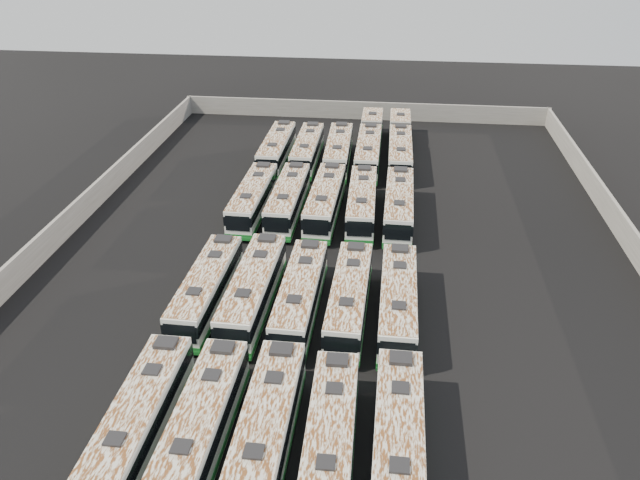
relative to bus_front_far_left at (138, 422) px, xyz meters
The scene contains 22 objects.
ground 20.22m from the bus_front_far_left, 66.17° to the left, with size 140.00×140.00×0.00m, color black.
perimeter_wall 20.17m from the bus_front_far_left, 66.17° to the left, with size 45.20×73.20×2.20m.
bus_front_far_left is the anchor object (origin of this frame).
bus_front_left 3.14m from the bus_front_far_left, ahead, with size 2.46×11.00×3.09m.
bus_front_center 6.37m from the bus_front_far_left, ahead, with size 2.39×11.13×3.13m.
bus_front_right 9.51m from the bus_front_far_left, ahead, with size 2.46×10.75×3.02m.
bus_front_far_right 12.72m from the bus_front_far_left, ahead, with size 2.43×11.16×3.14m.
bus_midfront_far_left 12.16m from the bus_front_far_left, 89.91° to the left, with size 2.47×10.70×3.00m.
bus_midfront_left 12.63m from the bus_front_far_left, 75.59° to the left, with size 2.59×11.18×3.13m.
bus_midfront_center 13.55m from the bus_front_far_left, 62.23° to the left, with size 2.43×10.83×3.04m.
bus_midfront_right 15.39m from the bus_front_far_left, 51.79° to the left, with size 2.50×10.77×3.02m.
bus_midfront_far_right 17.46m from the bus_front_far_left, 43.61° to the left, with size 2.37×10.87×3.06m.
bus_midback_far_left 26.47m from the bus_front_far_left, 89.78° to the left, with size 2.46×10.74×3.01m.
bus_midback_left 26.82m from the bus_front_far_left, 83.28° to the left, with size 2.42×10.85×3.05m.
bus_midback_center 27.37m from the bus_front_far_left, 76.57° to the left, with size 2.63×11.12×3.12m.
bus_midback_right 28.32m from the bus_front_far_left, 70.40° to the left, with size 2.48×10.82×3.03m.
bus_midback_far_right 29.34m from the bus_front_far_left, 64.51° to the left, with size 2.47×11.01×3.09m.
bus_back_far_left 38.71m from the bus_front_far_left, 90.00° to the left, with size 2.35×10.86×3.05m.
bus_back_left 38.96m from the bus_front_far_left, 85.33° to the left, with size 2.27×10.66×3.00m.
bus_back_center 39.17m from the bus_front_far_left, 80.56° to the left, with size 2.56×11.09×3.11m.
bus_back_right 42.68m from the bus_front_far_left, 77.18° to the left, with size 2.35×17.13×3.10m.
bus_back_far_right 43.67m from the bus_front_far_left, 73.13° to the left, with size 2.40×17.00×3.08m.
Camera 1 is at (3.35, -39.88, 24.13)m, focal length 35.00 mm.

